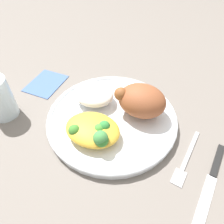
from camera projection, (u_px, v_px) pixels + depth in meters
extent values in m
plane|color=slate|center=(112.00, 121.00, 0.49)|extent=(2.00, 2.00, 0.00)
cylinder|color=white|center=(112.00, 119.00, 0.48)|extent=(0.29, 0.29, 0.02)
torus|color=white|center=(112.00, 117.00, 0.48)|extent=(0.30, 0.30, 0.01)
ellipsoid|color=brown|center=(142.00, 101.00, 0.46)|extent=(0.11, 0.09, 0.07)
sphere|color=brown|center=(121.00, 94.00, 0.45)|extent=(0.03, 0.03, 0.03)
ellipsoid|color=white|center=(94.00, 94.00, 0.50)|extent=(0.10, 0.08, 0.04)
ellipsoid|color=gold|center=(93.00, 129.00, 0.43)|extent=(0.12, 0.09, 0.03)
sphere|color=#2F6F2A|center=(102.00, 140.00, 0.40)|extent=(0.03, 0.03, 0.03)
sphere|color=#479236|center=(98.00, 129.00, 0.42)|extent=(0.02, 0.02, 0.02)
sphere|color=#408630|center=(74.00, 130.00, 0.42)|extent=(0.02, 0.02, 0.02)
sphere|color=#438D46|center=(101.00, 138.00, 0.39)|extent=(0.03, 0.03, 0.03)
sphere|color=#33873B|center=(104.00, 126.00, 0.42)|extent=(0.02, 0.02, 0.02)
cube|color=#B2B2B7|center=(190.00, 150.00, 0.43)|extent=(0.02, 0.11, 0.01)
cube|color=#B2B2B7|center=(179.00, 177.00, 0.39)|extent=(0.03, 0.04, 0.00)
cube|color=black|center=(218.00, 160.00, 0.41)|extent=(0.02, 0.08, 0.01)
cube|color=silver|center=(205.00, 202.00, 0.36)|extent=(0.03, 0.11, 0.00)
cube|color=#47669E|center=(46.00, 83.00, 0.59)|extent=(0.09, 0.11, 0.00)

